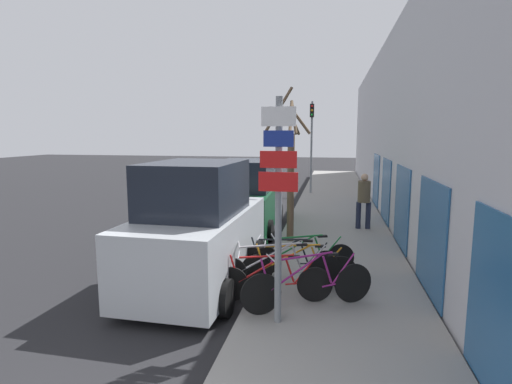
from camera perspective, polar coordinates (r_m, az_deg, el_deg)
The scene contains 15 objects.
ground_plane at distance 14.09m, azimuth 0.65°, elevation -4.31°, with size 80.00×80.00×0.00m, color black.
sidewalk_curb at distance 16.60m, azimuth 11.26°, elevation -2.27°, with size 3.20×32.00×0.15m.
building_facade at distance 16.36m, azimuth 17.77°, elevation 8.41°, with size 0.23×32.00×6.50m.
signpost at distance 5.99m, azimuth 3.22°, elevation -1.13°, with size 0.59×0.12×3.46m.
bicycle_0 at distance 6.94m, azimuth 7.54°, elevation -13.06°, with size 2.13×1.13×0.96m.
bicycle_1 at distance 7.15m, azimuth 2.39°, elevation -12.62°, with size 2.07×0.53×0.86m.
bicycle_2 at distance 7.62m, azimuth 3.11°, elevation -11.08°, with size 2.39×0.79×0.93m.
bicycle_3 at distance 7.83m, azimuth 6.10°, elevation -10.77°, with size 2.22×0.48×0.86m.
bicycle_4 at distance 8.31m, azimuth 4.68°, elevation -9.69°, with size 2.14×0.44×0.83m.
bicycle_5 at distance 8.55m, azimuth 6.77°, elevation -9.18°, with size 2.12×0.78×0.84m.
parked_car_0 at distance 8.13m, azimuth -8.24°, elevation -5.55°, with size 2.14×4.23×2.54m.
parked_car_1 at distance 12.76m, azimuth -1.34°, elevation -0.99°, with size 2.06×4.23×2.26m.
pedestrian_near at distance 12.76m, azimuth 15.17°, elevation -0.70°, with size 0.45×0.38×1.72m.
street_tree at distance 10.79m, azimuth 4.97°, elevation 2.90°, with size 1.23×1.99×4.15m.
traffic_light at distance 20.00m, azimuth 7.95°, elevation 8.10°, with size 0.20×0.30×4.50m.
Camera 1 is at (2.43, -2.33, 3.07)m, focal length 28.00 mm.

